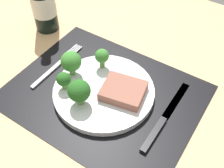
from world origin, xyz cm
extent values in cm
cube|color=tan|center=(0.00, 0.00, -1.50)|extent=(140.00, 110.00, 3.00)
cube|color=black|center=(0.00, 0.00, 0.15)|extent=(45.28, 35.56, 0.30)
cylinder|color=silver|center=(0.00, 0.00, 1.10)|extent=(24.46, 24.46, 1.60)
cube|color=#8C5647|center=(4.68, 1.29, 3.02)|extent=(11.18, 9.98, 2.23)
cylinder|color=#5B8942|center=(-4.71, 6.21, 2.99)|extent=(1.33, 1.33, 2.17)
sphere|color=#387A2D|center=(-4.71, 6.21, 5.59)|extent=(3.57, 3.57, 3.57)
cylinder|color=#5B8942|center=(-2.13, -6.31, 2.87)|extent=(1.64, 1.64, 1.93)
sphere|color=#235B1E|center=(-2.13, -6.31, 6.04)|extent=(5.20, 5.20, 5.20)
cylinder|color=#5B8942|center=(-8.08, -4.73, 2.68)|extent=(1.40, 1.40, 1.55)
sphere|color=#235B1E|center=(-8.08, -4.73, 4.90)|extent=(3.40, 3.40, 3.40)
cylinder|color=#6B994C|center=(-9.48, 0.02, 2.92)|extent=(1.47, 1.47, 2.05)
sphere|color=#387A2D|center=(-9.48, 0.02, 6.11)|extent=(5.09, 5.09, 5.09)
cube|color=silver|center=(-15.89, -2.00, 0.55)|extent=(1.00, 13.00, 0.50)
cube|color=silver|center=(-15.89, 5.80, 0.55)|extent=(2.40, 2.60, 0.40)
cube|color=silver|center=(-16.79, 8.90, 0.55)|extent=(0.30, 3.60, 0.35)
cube|color=silver|center=(-16.19, 8.90, 0.55)|extent=(0.30, 3.60, 0.35)
cube|color=silver|center=(-15.59, 8.90, 0.55)|extent=(0.30, 3.60, 0.35)
cube|color=silver|center=(-14.99, 8.90, 0.55)|extent=(0.30, 3.60, 0.35)
cube|color=black|center=(15.63, -3.90, 0.70)|extent=(1.40, 10.00, 0.80)
cube|color=silver|center=(15.63, 7.60, 0.45)|extent=(1.80, 13.00, 0.30)
cylinder|color=black|center=(-29.70, 12.74, 9.08)|extent=(6.92, 6.92, 18.15)
cylinder|color=silver|center=(-29.70, 12.74, 8.17)|extent=(7.06, 7.06, 6.35)
camera|label=1|loc=(25.67, -35.55, 52.26)|focal=44.61mm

